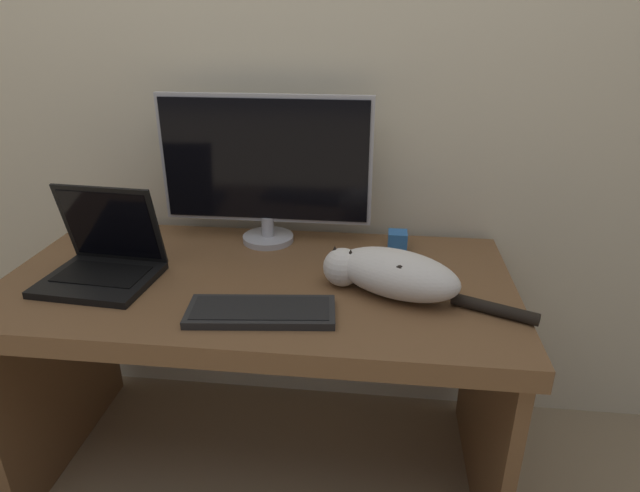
{
  "coord_description": "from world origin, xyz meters",
  "views": [
    {
      "loc": [
        0.34,
        -0.98,
        1.41
      ],
      "look_at": [
        0.19,
        0.33,
        0.83
      ],
      "focal_mm": 30.0,
      "sensor_mm": 36.0,
      "label": 1
    }
  ],
  "objects_px": {
    "monitor": "(265,167)",
    "cat": "(392,273)",
    "laptop": "(103,262)",
    "external_keyboard": "(261,311)"
  },
  "relations": [
    {
      "from": "laptop",
      "to": "cat",
      "type": "height_order",
      "value": "laptop"
    },
    {
      "from": "external_keyboard",
      "to": "cat",
      "type": "bearing_deg",
      "value": 18.95
    },
    {
      "from": "laptop",
      "to": "external_keyboard",
      "type": "distance_m",
      "value": 0.51
    },
    {
      "from": "monitor",
      "to": "laptop",
      "type": "relative_size",
      "value": 2.13
    },
    {
      "from": "monitor",
      "to": "cat",
      "type": "xyz_separation_m",
      "value": [
        0.4,
        -0.32,
        -0.19
      ]
    },
    {
      "from": "monitor",
      "to": "external_keyboard",
      "type": "bearing_deg",
      "value": -80.58
    },
    {
      "from": "laptop",
      "to": "monitor",
      "type": "bearing_deg",
      "value": 42.44
    },
    {
      "from": "monitor",
      "to": "cat",
      "type": "distance_m",
      "value": 0.55
    },
    {
      "from": "monitor",
      "to": "external_keyboard",
      "type": "xyz_separation_m",
      "value": [
        0.08,
        -0.47,
        -0.24
      ]
    },
    {
      "from": "monitor",
      "to": "cat",
      "type": "bearing_deg",
      "value": -38.58
    }
  ]
}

